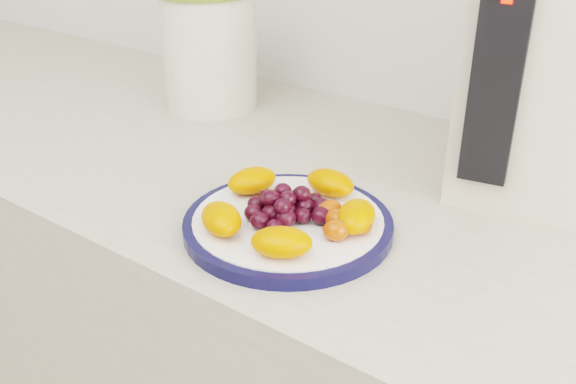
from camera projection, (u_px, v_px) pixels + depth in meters
The scene contains 7 objects.
plate_rim at pixel (288, 225), 0.74m from camera, with size 0.24×0.24×0.01m, color #0C0D35.
plate_face at pixel (288, 224), 0.74m from camera, with size 0.22×0.22×0.02m, color white.
canister at pixel (210, 52), 1.09m from camera, with size 0.16×0.16×0.19m, color #4E641C.
appliance_body at pixel (551, 63), 0.80m from camera, with size 0.18×0.25×0.32m, color beige.
appliance_panel at pixel (496, 83), 0.71m from camera, with size 0.05×0.02×0.24m, color black.
appliance_led at pixel (507, 1), 0.66m from camera, with size 0.01×0.01×0.01m, color #FF0C05.
fruit_plate at pixel (293, 208), 0.73m from camera, with size 0.21×0.20×0.03m.
Camera 1 is at (0.50, 0.53, 1.28)m, focal length 40.00 mm.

